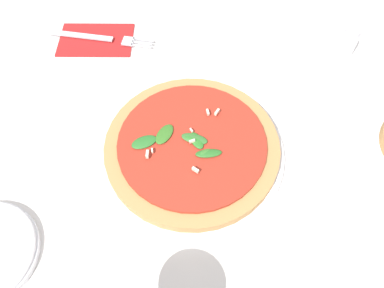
% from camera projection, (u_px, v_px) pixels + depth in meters
% --- Properties ---
extents(ground_plane, '(6.00, 6.00, 0.00)m').
position_uv_depth(ground_plane, '(211.00, 140.00, 0.64)').
color(ground_plane, silver).
extents(pizza_arugula_main, '(0.30, 0.30, 0.05)m').
position_uv_depth(pizza_arugula_main, '(192.00, 148.00, 0.61)').
color(pizza_arugula_main, white).
rests_on(pizza_arugula_main, ground_plane).
extents(napkin, '(0.17, 0.14, 0.01)m').
position_uv_depth(napkin, '(96.00, 39.00, 0.78)').
color(napkin, '#B21E1E').
rests_on(napkin, ground_plane).
extents(fork, '(0.21, 0.11, 0.00)m').
position_uv_depth(fork, '(99.00, 38.00, 0.77)').
color(fork, silver).
rests_on(fork, ground_plane).
extents(shaker_pepper, '(0.03, 0.03, 0.07)m').
position_uv_depth(shaker_pepper, '(348.00, 43.00, 0.73)').
color(shaker_pepper, silver).
rests_on(shaker_pepper, ground_plane).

